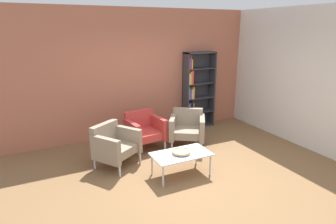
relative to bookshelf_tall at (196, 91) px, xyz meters
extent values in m
plane|color=brown|center=(-1.42, -2.25, -0.92)|extent=(8.32, 8.32, 0.00)
cube|color=#B2664C|center=(-1.42, 0.21, 0.53)|extent=(6.40, 0.12, 2.90)
cube|color=silver|center=(1.44, -1.65, 0.53)|extent=(0.12, 5.20, 2.90)
cube|color=#333338|center=(-0.31, -0.02, 0.03)|extent=(0.03, 0.30, 1.90)
cube|color=#333338|center=(0.46, -0.02, 0.03)|extent=(0.03, 0.30, 1.90)
cube|color=#333338|center=(0.08, -0.02, 0.96)|extent=(0.80, 0.30, 0.03)
cube|color=#333338|center=(0.08, -0.02, -0.91)|extent=(0.80, 0.30, 0.03)
cube|color=#333338|center=(0.08, 0.12, 0.03)|extent=(0.80, 0.02, 1.90)
cube|color=#333338|center=(0.08, -0.02, -0.53)|extent=(0.76, 0.28, 0.02)
cube|color=#333338|center=(0.08, -0.02, -0.16)|extent=(0.76, 0.28, 0.02)
cube|color=#333338|center=(0.08, -0.02, 0.21)|extent=(0.76, 0.28, 0.02)
cube|color=#333338|center=(0.08, -0.02, 0.58)|extent=(0.76, 0.28, 0.02)
cube|color=olive|center=(-0.28, -0.06, -0.78)|extent=(0.03, 0.19, 0.21)
cube|color=black|center=(-0.23, -0.04, -0.78)|extent=(0.04, 0.24, 0.20)
cube|color=olive|center=(-0.19, -0.04, -0.76)|extent=(0.03, 0.24, 0.24)
cube|color=yellow|center=(-0.14, -0.04, -0.75)|extent=(0.03, 0.24, 0.25)
cube|color=olive|center=(-0.27, -0.06, -0.38)|extent=(0.04, 0.21, 0.26)
cube|color=blue|center=(-0.24, -0.04, -0.38)|extent=(0.02, 0.23, 0.28)
cube|color=black|center=(-0.20, -0.06, -0.35)|extent=(0.04, 0.20, 0.32)
cube|color=olive|center=(-0.15, -0.04, -0.39)|extent=(0.03, 0.24, 0.26)
cube|color=green|center=(-0.28, -0.06, 0.00)|extent=(0.03, 0.20, 0.30)
cube|color=purple|center=(-0.23, -0.06, -0.04)|extent=(0.04, 0.20, 0.21)
cube|color=white|center=(-0.19, -0.06, -0.03)|extent=(0.02, 0.20, 0.24)
cube|color=orange|center=(-0.15, -0.07, 0.00)|extent=(0.04, 0.18, 0.29)
cube|color=white|center=(-0.27, -0.07, 0.36)|extent=(0.03, 0.17, 0.27)
cube|color=orange|center=(-0.23, -0.07, 0.38)|extent=(0.04, 0.17, 0.31)
cube|color=red|center=(-0.18, -0.07, 0.39)|extent=(0.04, 0.17, 0.33)
cube|color=black|center=(-0.15, -0.03, 0.37)|extent=(0.02, 0.25, 0.30)
cube|color=blue|center=(-0.28, -0.04, 0.72)|extent=(0.03, 0.24, 0.25)
cube|color=red|center=(-0.24, -0.05, 0.75)|extent=(0.02, 0.21, 0.33)
cube|color=orange|center=(-0.21, -0.04, 0.70)|extent=(0.03, 0.24, 0.23)
cube|color=silver|center=(-1.56, -2.09, -0.53)|extent=(1.00, 0.56, 0.02)
cylinder|color=silver|center=(-2.01, -2.32, -0.73)|extent=(0.03, 0.03, 0.38)
cylinder|color=silver|center=(-1.11, -2.32, -0.73)|extent=(0.03, 0.03, 0.38)
cylinder|color=silver|center=(-2.01, -1.86, -0.73)|extent=(0.03, 0.03, 0.38)
cylinder|color=silver|center=(-1.11, -1.86, -0.73)|extent=(0.03, 0.03, 0.38)
cylinder|color=tan|center=(-1.56, -2.09, -0.51)|extent=(0.13, 0.13, 0.02)
cylinder|color=tan|center=(-1.56, -2.09, -0.49)|extent=(0.32, 0.32, 0.02)
torus|color=tan|center=(-1.56, -2.09, -0.48)|extent=(0.32, 0.32, 0.02)
cube|color=gray|center=(-2.46, -1.26, -0.60)|extent=(0.85, 0.84, 0.16)
cube|color=gray|center=(-2.61, -1.04, -0.33)|extent=(0.60, 0.46, 0.38)
cube|color=gray|center=(-2.70, -1.45, -0.49)|extent=(0.43, 0.57, 0.46)
cube|color=gray|center=(-2.19, -1.11, -0.49)|extent=(0.43, 0.57, 0.46)
cylinder|color=silver|center=(-2.53, -1.69, -0.80)|extent=(0.04, 0.04, 0.24)
cylinder|color=silver|center=(-2.03, -1.36, -0.80)|extent=(0.04, 0.04, 0.24)
cylinder|color=silver|center=(-2.86, -1.21, -0.80)|extent=(0.04, 0.04, 0.24)
cylinder|color=silver|center=(-2.36, -0.87, -0.80)|extent=(0.04, 0.04, 0.24)
cube|color=gray|center=(-0.84, -1.05, -0.60)|extent=(0.85, 0.83, 0.16)
cube|color=gray|center=(-0.70, -0.82, -0.33)|extent=(0.61, 0.44, 0.38)
cube|color=gray|center=(-1.11, -0.90, -0.49)|extent=(0.41, 0.58, 0.46)
cube|color=gray|center=(-0.59, -1.23, -0.49)|extent=(0.41, 0.58, 0.46)
cylinder|color=silver|center=(-1.26, -1.15, -0.80)|extent=(0.04, 0.04, 0.24)
cylinder|color=silver|center=(-0.75, -1.47, -0.80)|extent=(0.04, 0.04, 0.24)
cylinder|color=silver|center=(-0.95, -0.66, -0.80)|extent=(0.04, 0.04, 0.24)
cylinder|color=silver|center=(-0.44, -0.98, -0.80)|extent=(0.04, 0.04, 0.24)
cube|color=#B73833|center=(-1.70, -0.78, -0.60)|extent=(0.70, 0.65, 0.16)
cube|color=#B73833|center=(-1.73, -0.51, -0.33)|extent=(0.65, 0.19, 0.38)
cube|color=#B73833|center=(-2.01, -0.84, -0.49)|extent=(0.17, 0.63, 0.46)
cube|color=#B73833|center=(-1.39, -0.76, -0.49)|extent=(0.17, 0.63, 0.46)
cylinder|color=silver|center=(-1.96, -1.12, -0.80)|extent=(0.04, 0.04, 0.24)
cylinder|color=silver|center=(-1.37, -1.05, -0.80)|extent=(0.04, 0.04, 0.24)
cylinder|color=silver|center=(-2.03, -0.55, -0.80)|extent=(0.04, 0.04, 0.24)
cylinder|color=silver|center=(-1.44, -0.48, -0.80)|extent=(0.04, 0.04, 0.24)
camera|label=1|loc=(-3.74, -6.04, 1.55)|focal=30.75mm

